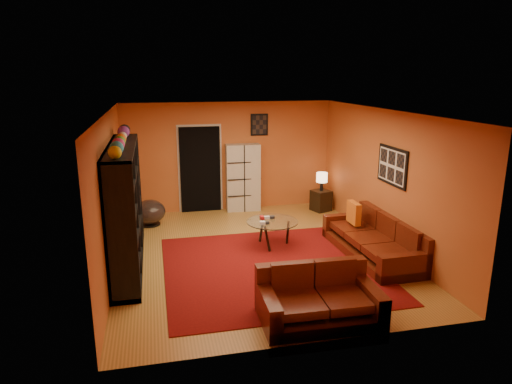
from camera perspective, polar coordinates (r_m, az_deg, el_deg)
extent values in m
plane|color=olive|center=(8.55, 0.04, -7.66)|extent=(6.00, 6.00, 0.00)
plane|color=white|center=(7.94, 0.04, 9.99)|extent=(6.00, 6.00, 0.00)
plane|color=#BB5B29|center=(11.03, -3.42, 4.44)|extent=(6.00, 0.00, 6.00)
plane|color=#BB5B29|center=(5.39, 7.18, -6.56)|extent=(6.00, 0.00, 6.00)
plane|color=#BB5B29|center=(7.99, -17.72, -0.14)|extent=(0.00, 6.00, 6.00)
plane|color=#BB5B29|center=(9.02, 15.73, 1.64)|extent=(0.00, 6.00, 6.00)
cube|color=#56090A|center=(7.94, 1.89, -9.42)|extent=(3.60, 3.60, 0.01)
cube|color=black|center=(10.95, -6.98, 2.80)|extent=(0.95, 0.10, 2.04)
cube|color=black|center=(8.69, 16.68, 3.12)|extent=(0.03, 1.00, 0.70)
cube|color=black|center=(11.05, 0.42, 8.42)|extent=(0.42, 0.03, 0.52)
cube|color=black|center=(8.04, -15.99, -1.78)|extent=(0.45, 3.00, 2.10)
imported|color=black|center=(8.02, -15.62, -2.21)|extent=(0.94, 0.12, 0.54)
cube|color=#451209|center=(8.66, 14.33, -6.68)|extent=(1.04, 2.41, 0.32)
cube|color=#451209|center=(8.77, 16.73, -4.76)|extent=(0.25, 2.39, 0.85)
cube|color=#451209|center=(7.74, 18.30, -8.41)|extent=(0.98, 0.21, 0.62)
cube|color=#451209|center=(9.53, 11.25, -3.58)|extent=(0.98, 0.21, 0.62)
cube|color=#451209|center=(7.99, 16.52, -6.28)|extent=(0.77, 0.68, 0.12)
cube|color=#451209|center=(8.54, 14.22, -4.77)|extent=(0.77, 0.68, 0.12)
cube|color=#451209|center=(9.10, 12.22, -3.44)|extent=(0.77, 0.68, 0.12)
cube|color=#451209|center=(6.39, 7.91, -14.31)|extent=(1.62, 1.00, 0.32)
cube|color=#451209|center=(6.60, 6.89, -10.73)|extent=(1.60, 0.23, 0.85)
cube|color=#451209|center=(6.57, 13.92, -12.31)|extent=(0.21, 0.96, 0.62)
cube|color=#451209|center=(6.15, 1.54, -13.83)|extent=(0.21, 0.96, 0.62)
cube|color=#451209|center=(6.32, 10.82, -11.65)|extent=(0.62, 0.75, 0.12)
cube|color=#451209|center=(6.13, 5.35, -12.29)|extent=(0.62, 0.75, 0.12)
cube|color=orange|center=(9.01, 12.13, -2.56)|extent=(0.12, 0.42, 0.42)
cylinder|color=silver|center=(8.73, 2.05, -3.71)|extent=(0.99, 0.99, 0.02)
cylinder|color=black|center=(8.88, 3.98, -5.11)|extent=(0.05, 0.05, 0.48)
cylinder|color=black|center=(9.03, 0.71, -4.75)|extent=(0.05, 0.05, 0.48)
cylinder|color=black|center=(8.54, 1.43, -5.90)|extent=(0.05, 0.05, 0.48)
cube|color=beige|center=(10.99, -1.63, 1.81)|extent=(0.83, 0.41, 1.62)
cylinder|color=black|center=(10.34, -13.07, -3.94)|extent=(0.44, 0.44, 0.03)
cylinder|color=black|center=(10.31, -13.10, -3.52)|extent=(0.06, 0.06, 0.15)
ellipsoid|color=#443C3D|center=(10.25, -13.17, -2.41)|extent=(0.69, 0.69, 0.52)
cube|color=black|center=(11.18, 8.13, -1.06)|extent=(0.51, 0.51, 0.50)
cylinder|color=black|center=(11.09, 8.20, 0.71)|extent=(0.08, 0.08, 0.21)
cylinder|color=#FFC68C|center=(11.04, 8.24, 1.82)|extent=(0.26, 0.26, 0.23)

